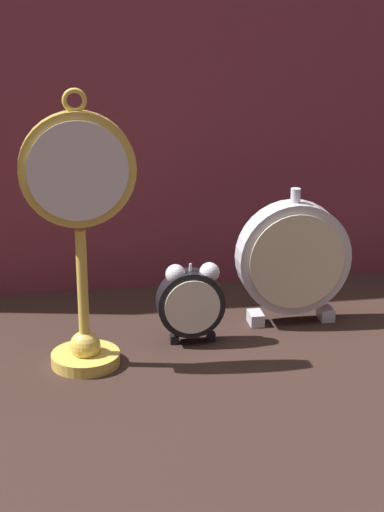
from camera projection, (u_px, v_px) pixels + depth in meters
name	position (u px, v px, depth m)	size (l,w,h in m)	color
ground_plane	(203.00, 371.00, 1.11)	(4.00, 4.00, 0.00)	black
fabric_backdrop_drape	(164.00, 69.00, 1.30)	(1.21, 0.01, 0.70)	brown
pocket_watch_on_stand	(80.00, 233.00, 1.07)	(0.14, 0.09, 0.36)	gold
alarm_clock_twin_bell	(193.00, 299.00, 1.17)	(0.09, 0.03, 0.12)	black
mantel_clock_silver	(293.00, 259.00, 1.23)	(0.16, 0.04, 0.20)	silver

